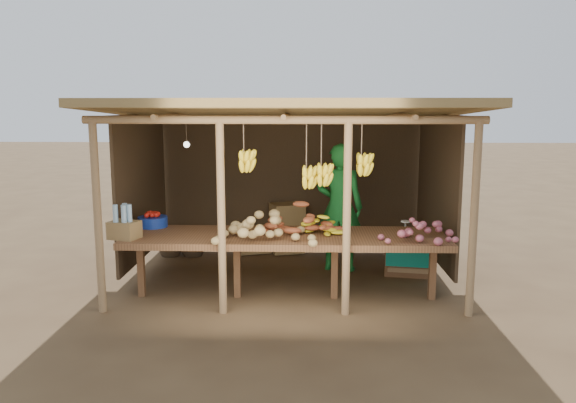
{
  "coord_description": "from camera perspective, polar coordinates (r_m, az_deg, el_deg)",
  "views": [
    {
      "loc": [
        0.23,
        -7.63,
        2.34
      ],
      "look_at": [
        0.0,
        0.0,
        1.05
      ],
      "focal_mm": 35.0,
      "sensor_mm": 36.0,
      "label": 1
    }
  ],
  "objects": [
    {
      "name": "potato_heap",
      "position": [
        6.54,
        -2.29,
        -2.35
      ],
      "size": [
        1.15,
        0.73,
        0.37
      ],
      "primitive_type": null,
      "rotation": [
        0.0,
        0.0,
        0.06
      ],
      "color": "tan",
      "rests_on": "counter"
    },
    {
      "name": "banana_pile",
      "position": [
        6.92,
        3.4,
        -1.82
      ],
      "size": [
        0.6,
        0.4,
        0.35
      ],
      "primitive_type": null,
      "rotation": [
        0.0,
        0.0,
        -0.13
      ],
      "color": "yellow",
      "rests_on": "counter"
    },
    {
      "name": "ground",
      "position": [
        7.98,
        0.0,
        -7.46
      ],
      "size": [
        60.0,
        60.0,
        0.0
      ],
      "primitive_type": "plane",
      "color": "brown",
      "rests_on": "ground"
    },
    {
      "name": "counter",
      "position": [
        6.87,
        -0.24,
        -3.88
      ],
      "size": [
        3.9,
        1.05,
        0.8
      ],
      "color": "brown",
      "rests_on": "ground"
    },
    {
      "name": "onion_heap",
      "position": [
        6.69,
        13.33,
        -2.38
      ],
      "size": [
        0.94,
        0.6,
        0.36
      ],
      "primitive_type": null,
      "rotation": [
        0.0,
        0.0,
        0.06
      ],
      "color": "#A24E5C",
      "rests_on": "counter"
    },
    {
      "name": "sweet_potato_heap",
      "position": [
        6.9,
        1.24,
        -1.79
      ],
      "size": [
        1.02,
        0.68,
        0.36
      ],
      "primitive_type": null,
      "rotation": [
        0.0,
        0.0,
        -0.12
      ],
      "color": "#AA502B",
      "rests_on": "counter"
    },
    {
      "name": "tarp_crate",
      "position": [
        8.15,
        11.95,
        -4.94
      ],
      "size": [
        0.74,
        0.67,
        0.79
      ],
      "color": "brown",
      "rests_on": "ground"
    },
    {
      "name": "vendor",
      "position": [
        8.07,
        5.26,
        -0.6
      ],
      "size": [
        0.73,
        0.55,
        1.84
      ],
      "primitive_type": "imported",
      "rotation": [
        0.0,
        0.0,
        2.97
      ],
      "color": "#186E28",
      "rests_on": "ground"
    },
    {
      "name": "burlap_sacks",
      "position": [
        9.08,
        -10.78,
        -4.02
      ],
      "size": [
        0.75,
        0.39,
        0.53
      ],
      "color": "#41301E",
      "rests_on": "ground"
    },
    {
      "name": "stall_structure",
      "position": [
        7.67,
        0.15,
        6.46
      ],
      "size": [
        4.7,
        3.5,
        2.43
      ],
      "color": "#99754F",
      "rests_on": "ground"
    },
    {
      "name": "tomato_basin",
      "position": [
        7.49,
        -13.58,
        -1.89
      ],
      "size": [
        0.38,
        0.38,
        0.2
      ],
      "rotation": [
        0.0,
        0.0,
        -0.18
      ],
      "color": "navy",
      "rests_on": "counter"
    },
    {
      "name": "bottle_box",
      "position": [
        6.9,
        -16.31,
        -2.34
      ],
      "size": [
        0.39,
        0.35,
        0.42
      ],
      "color": "olive",
      "rests_on": "counter"
    },
    {
      "name": "carton_stack",
      "position": [
        9.06,
        -1.24,
        -3.1
      ],
      "size": [
        1.14,
        0.53,
        0.79
      ],
      "color": "olive",
      "rests_on": "ground"
    }
  ]
}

